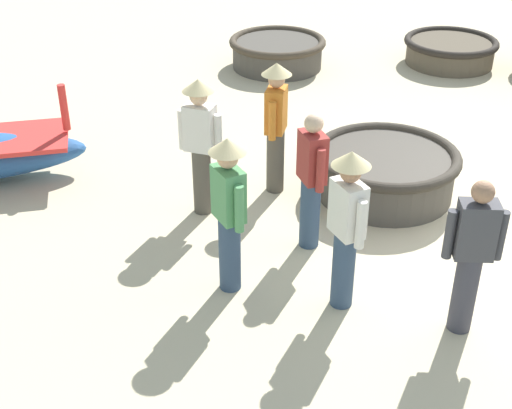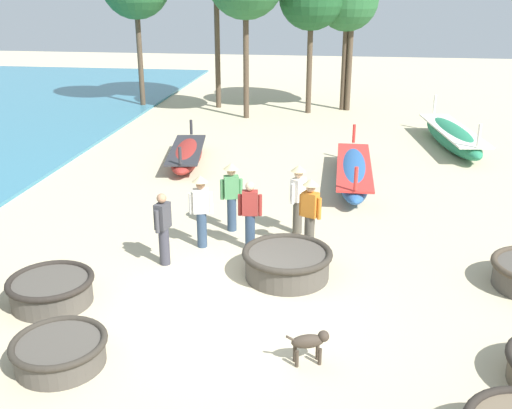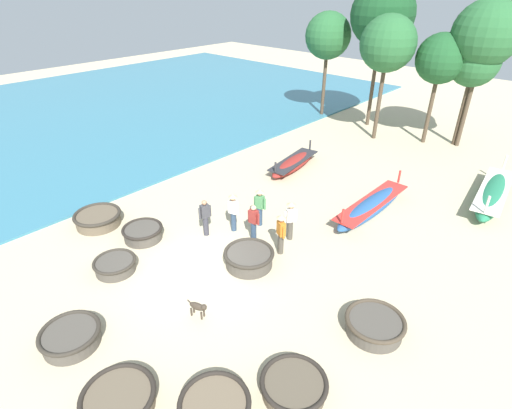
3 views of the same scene
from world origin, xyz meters
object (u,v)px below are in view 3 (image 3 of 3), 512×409
(tree_left_mid, at_px, (441,59))
(tree_right_mid, at_px, (388,44))
(coracle_beside_post, at_px, (249,257))
(coracle_front_right, at_px, (215,409))
(fisherman_crouching, at_px, (260,205))
(dog, at_px, (198,307))
(coracle_far_right, at_px, (143,232))
(coracle_weathered, at_px, (115,265))
(coracle_upturned, at_px, (71,337))
(tree_center, at_px, (486,34))
(coracle_nearest, at_px, (294,386))
(fisherman_standing_right, at_px, (281,231))
(long_boat_ochre_hull, at_px, (372,206))
(coracle_tilted, at_px, (98,218))
(tree_leftmost, at_px, (328,36))
(fisherman_hauling, at_px, (254,222))
(fisherman_by_coracle, at_px, (291,218))
(coracle_center, at_px, (119,400))
(fisherman_with_hat, at_px, (233,210))
(fisherman_standing_left, at_px, (205,217))
(coracle_far_left, at_px, (375,325))
(tree_tall_back, at_px, (475,62))
(long_boat_white_hull, at_px, (293,163))
(long_boat_red_hull, at_px, (493,194))
(tree_rightmost, at_px, (383,15))

(tree_left_mid, xyz_separation_m, tree_right_mid, (-2.61, -1.47, 0.70))
(coracle_beside_post, height_order, coracle_front_right, coracle_front_right)
(fisherman_crouching, height_order, dog, fisherman_crouching)
(coracle_far_right, bearing_deg, fisherman_crouching, 55.38)
(fisherman_crouching, bearing_deg, coracle_front_right, -54.51)
(coracle_beside_post, distance_m, coracle_weathered, 4.69)
(coracle_upturned, height_order, tree_center, tree_center)
(coracle_nearest, xyz_separation_m, fisherman_crouching, (-5.85, 5.14, 0.70))
(tree_center, bearing_deg, fisherman_standing_right, -93.15)
(dog, bearing_deg, long_boat_ochre_hull, 85.11)
(coracle_tilted, bearing_deg, tree_leftmost, 95.88)
(fisherman_standing_right, relative_size, tree_right_mid, 0.23)
(coracle_front_right, relative_size, tree_leftmost, 0.24)
(coracle_upturned, height_order, fisherman_standing_right, fisherman_standing_right)
(fisherman_hauling, relative_size, fisherman_by_coracle, 0.94)
(tree_right_mid, distance_m, tree_center, 4.98)
(coracle_center, bearing_deg, fisherman_with_hat, 115.99)
(long_boat_ochre_hull, bearing_deg, coracle_tilted, -132.39)
(coracle_beside_post, distance_m, tree_right_mid, 16.03)
(fisherman_standing_right, xyz_separation_m, fisherman_standing_left, (-2.96, -1.08, -0.12))
(coracle_far_left, xyz_separation_m, coracle_tilted, (-11.25, -2.56, 0.02))
(coracle_center, xyz_separation_m, fisherman_hauling, (-2.46, 7.28, 0.56))
(coracle_far_left, relative_size, coracle_weathered, 1.17)
(coracle_far_left, height_order, dog, dog)
(fisherman_with_hat, bearing_deg, coracle_nearest, -33.00)
(fisherman_hauling, distance_m, tree_tall_back, 16.56)
(fisherman_crouching, xyz_separation_m, fisherman_standing_right, (1.89, -0.91, 0.00))
(coracle_far_left, bearing_deg, coracle_center, -117.74)
(coracle_upturned, distance_m, tree_leftmost, 24.16)
(long_boat_white_hull, relative_size, tree_leftmost, 0.58)
(coracle_weathered, xyz_separation_m, fisherman_with_hat, (1.19, 4.63, 0.71))
(long_boat_ochre_hull, distance_m, fisherman_with_hat, 6.10)
(coracle_beside_post, xyz_separation_m, coracle_tilted, (-6.43, -2.34, -0.02))
(long_boat_ochre_hull, height_order, fisherman_hauling, fisherman_hauling)
(coracle_far_left, relative_size, tree_tall_back, 0.28)
(fisherman_standing_left, height_order, tree_left_mid, tree_left_mid)
(coracle_far_right, relative_size, fisherman_standing_left, 1.01)
(long_boat_ochre_hull, height_order, long_boat_white_hull, long_boat_ochre_hull)
(coracle_weathered, height_order, long_boat_red_hull, long_boat_red_hull)
(long_boat_red_hull, xyz_separation_m, fisherman_with_hat, (-6.94, -9.65, 0.55))
(coracle_front_right, height_order, long_boat_white_hull, long_boat_white_hull)
(coracle_tilted, xyz_separation_m, long_boat_white_hull, (2.46, 9.92, -0.00))
(dog, bearing_deg, fisherman_crouching, 112.87)
(coracle_center, relative_size, long_boat_ochre_hull, 0.34)
(fisherman_by_coracle, height_order, fisherman_standing_left, fisherman_by_coracle)
(coracle_far_right, distance_m, coracle_tilted, 2.34)
(coracle_upturned, xyz_separation_m, long_boat_white_hull, (-2.80, 13.53, 0.03))
(coracle_far_left, xyz_separation_m, fisherman_standing_right, (-4.45, 1.09, 0.67))
(coracle_far_left, bearing_deg, tree_tall_back, 102.66)
(fisherman_standing_right, height_order, tree_rightmost, tree_rightmost)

